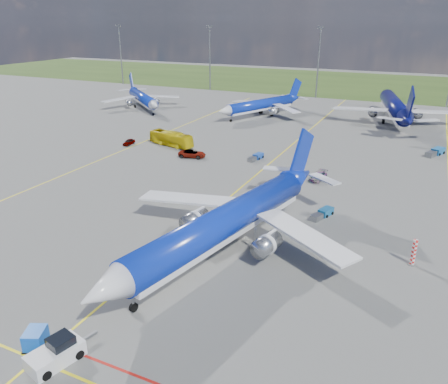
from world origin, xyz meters
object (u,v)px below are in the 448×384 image
at_px(baggage_tug_w, 323,214).
at_px(baggage_tug_c, 256,157).
at_px(pushback_tug, 57,353).
at_px(main_airliner, 224,252).
at_px(baggage_tug_e, 435,152).
at_px(apron_bus, 171,139).
at_px(bg_jet_nw, 143,108).
at_px(service_car_b, 192,154).
at_px(bg_jet_n, 393,122).
at_px(service_car_a, 129,142).
at_px(service_car_c, 318,176).
at_px(uld_container, 36,338).
at_px(warning_post, 414,252).
at_px(bg_jet_nnw, 261,116).

relative_size(baggage_tug_w, baggage_tug_c, 1.01).
bearing_deg(baggage_tug_w, baggage_tug_c, 149.28).
bearing_deg(pushback_tug, main_airliner, 92.17).
xyz_separation_m(pushback_tug, baggage_tug_e, (26.02, 73.34, -0.23)).
relative_size(pushback_tug, apron_bus, 0.57).
height_order(bg_jet_nw, service_car_b, bg_jet_nw).
relative_size(bg_jet_n, baggage_tug_c, 10.01).
height_order(service_car_a, service_car_c, service_car_c).
xyz_separation_m(bg_jet_n, baggage_tug_c, (-20.45, -45.58, 0.44)).
relative_size(main_airliner, apron_bus, 3.87).
bearing_deg(service_car_a, baggage_tug_c, -1.62).
bearing_deg(apron_bus, service_car_c, -89.33).
relative_size(pushback_tug, baggage_tug_w, 1.36).
xyz_separation_m(service_car_c, baggage_tug_c, (-13.43, 6.29, -0.21)).
relative_size(pushback_tug, baggage_tug_e, 1.07).
distance_m(service_car_c, baggage_tug_w, 14.64).
distance_m(pushback_tug, baggage_tug_w, 37.65).
xyz_separation_m(uld_container, service_car_a, (-30.28, 53.50, -0.18)).
relative_size(main_airliner, service_car_c, 9.11).
distance_m(warning_post, bg_jet_nnw, 78.51).
bearing_deg(bg_jet_nnw, service_car_c, -35.54).
bearing_deg(main_airliner, warning_post, 29.62).
relative_size(warning_post, service_car_a, 0.88).
relative_size(main_airliner, pushback_tug, 6.86).
bearing_deg(service_car_a, bg_jet_n, 39.04).
height_order(bg_jet_nw, pushback_tug, bg_jet_nw).
bearing_deg(bg_jet_nw, baggage_tug_c, -82.79).
xyz_separation_m(main_airliner, service_car_c, (3.95, 28.37, 0.66)).
relative_size(service_car_c, baggage_tug_w, 1.03).
xyz_separation_m(uld_container, service_car_b, (-13.69, 51.25, -0.03)).
xyz_separation_m(warning_post, service_car_a, (-57.47, 26.74, -0.92)).
bearing_deg(baggage_tug_w, apron_bus, 168.22).
height_order(main_airliner, service_car_c, main_airliner).
relative_size(uld_container, service_car_b, 0.36).
bearing_deg(service_car_a, baggage_tug_e, 12.88).
xyz_separation_m(warning_post, main_airliner, (-19.74, -6.18, -1.50)).
xyz_separation_m(service_car_a, baggage_tug_w, (45.75, -18.61, -0.13)).
bearing_deg(service_car_b, warning_post, -133.51).
bearing_deg(bg_jet_nw, bg_jet_nnw, -41.41).
bearing_deg(service_car_b, service_car_a, 69.70).
height_order(warning_post, main_airliner, main_airliner).
height_order(service_car_c, baggage_tug_e, service_car_c).
relative_size(bg_jet_n, service_car_b, 8.34).
height_order(bg_jet_nw, apron_bus, bg_jet_nw).
distance_m(bg_jet_nnw, baggage_tug_c, 39.83).
xyz_separation_m(bg_jet_n, baggage_tug_e, (10.47, -28.07, 0.58)).
xyz_separation_m(bg_jet_nnw, apron_bus, (-6.50, -36.14, 1.48)).
height_order(bg_jet_n, baggage_tug_e, bg_jet_n).
xyz_separation_m(pushback_tug, apron_bus, (-24.58, 57.26, 0.68)).
distance_m(warning_post, bg_jet_n, 74.60).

